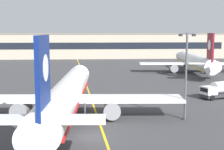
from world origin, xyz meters
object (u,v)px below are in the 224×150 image
object	(u,v)px
airliner_foreground	(67,95)
apron_lamp_post	(186,74)
airliner_background	(195,61)
service_truck_fuel_white	(221,90)

from	to	relation	value
airliner_foreground	apron_lamp_post	size ratio (longest dim) A/B	3.52
airliner_foreground	airliner_background	size ratio (longest dim) A/B	1.01
service_truck_fuel_white	airliner_foreground	bearing A→B (deg)	-154.90
airliner_foreground	service_truck_fuel_white	distance (m)	29.61
apron_lamp_post	service_truck_fuel_white	world-z (taller)	apron_lamp_post
apron_lamp_post	airliner_foreground	bearing A→B (deg)	174.91
airliner_background	service_truck_fuel_white	distance (m)	36.45
airliner_background	apron_lamp_post	bearing A→B (deg)	-109.28
airliner_background	service_truck_fuel_white	bearing A→B (deg)	-100.66
airliner_background	airliner_foreground	bearing A→B (deg)	-124.73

